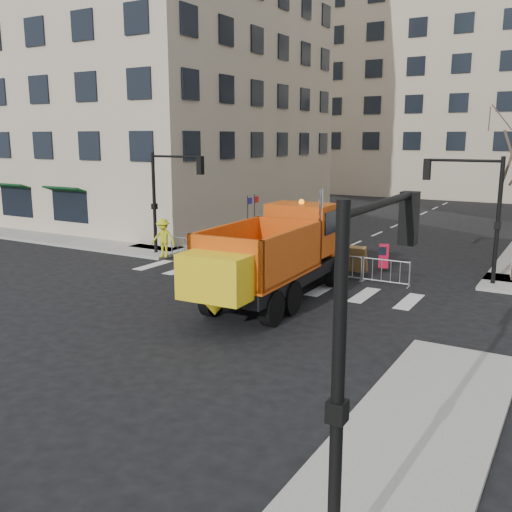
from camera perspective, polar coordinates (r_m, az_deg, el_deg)
The scene contains 15 objects.
ground at distance 20.31m, azimuth -6.21°, elevation -5.89°, with size 120.00×120.00×0.00m, color black.
sidewalk_back at distance 27.34m, azimuth 4.38°, elevation -1.08°, with size 64.00×5.00×0.15m, color gray.
sidewalk_near_right at distance 11.58m, azimuth 13.72°, elevation -20.16°, with size 3.00×14.00×0.15m, color gray.
building_left at distance 48.01m, azimuth -12.02°, elevation 19.74°, with size 24.00×22.00×26.00m, color #C2B094.
building_far at distance 68.76m, azimuth 21.24°, elevation 15.89°, with size 30.00×18.00×24.00m, color tan.
traffic_light_left at distance 30.41m, azimuth -10.13°, elevation 5.09°, with size 0.18×0.18×5.40m, color black.
traffic_light_right at distance 25.45m, azimuth 23.03°, elevation 3.07°, with size 0.18×0.18×5.40m, color black.
traffic_light_near at distance 7.81m, azimuth 8.13°, elevation -14.46°, with size 0.18×0.18×5.40m, color black.
crowd_barriers at distance 26.79m, azimuth 2.12°, elevation -0.28°, with size 12.60×0.60×1.10m, color #9EA0A5, non-canonical shape.
plow_truck at distance 21.37m, azimuth 1.97°, elevation 0.27°, with size 3.58×10.99×4.23m.
cop_a at distance 24.90m, azimuth 7.60°, elevation -0.23°, with size 0.73×0.48×2.01m, color black.
cop_b at distance 24.89m, azimuth 7.69°, elevation -0.29°, with size 0.95×0.74×1.96m, color black.
cop_c at distance 24.89m, azimuth 7.67°, elevation -0.26°, with size 1.17×0.49×1.99m, color black.
worker at distance 29.39m, azimuth -9.25°, elevation 1.81°, with size 1.27×0.73×1.96m, color gold.
newspaper_box at distance 27.33m, azimuth 12.65°, elevation 0.00°, with size 0.45×0.40×1.10m, color #AF0D29.
Camera 1 is at (11.56, -15.53, 6.13)m, focal length 40.00 mm.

